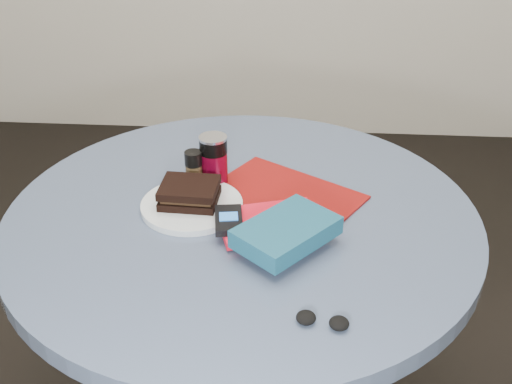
# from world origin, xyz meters

# --- Properties ---
(table) EXTENTS (1.00, 1.00, 0.75)m
(table) POSITION_xyz_m (0.00, 0.00, 0.59)
(table) COLOR black
(table) RESTS_ON ground
(plate) EXTENTS (0.24, 0.24, 0.01)m
(plate) POSITION_xyz_m (-0.11, 0.01, 0.76)
(plate) COLOR white
(plate) RESTS_ON table
(sandwich) EXTENTS (0.12, 0.11, 0.04)m
(sandwich) POSITION_xyz_m (-0.11, 0.01, 0.79)
(sandwich) COLOR black
(sandwich) RESTS_ON plate
(soda_can) EXTENTS (0.08, 0.08, 0.12)m
(soda_can) POSITION_xyz_m (-0.07, 0.12, 0.81)
(soda_can) COLOR maroon
(soda_can) RESTS_ON table
(pepper_grinder) EXTENTS (0.04, 0.04, 0.09)m
(pepper_grinder) POSITION_xyz_m (-0.12, 0.10, 0.80)
(pepper_grinder) COLOR #44331D
(pepper_grinder) RESTS_ON table
(magazine) EXTENTS (0.39, 0.37, 0.01)m
(magazine) POSITION_xyz_m (0.08, 0.06, 0.75)
(magazine) COLOR maroon
(magazine) RESTS_ON table
(red_book) EXTENTS (0.23, 0.18, 0.02)m
(red_book) POSITION_xyz_m (0.06, -0.06, 0.76)
(red_book) COLOR red
(red_book) RESTS_ON magazine
(novel) EXTENTS (0.22, 0.23, 0.04)m
(novel) POSITION_xyz_m (0.10, -0.13, 0.79)
(novel) COLOR navy
(novel) RESTS_ON red_book
(mp3_player) EXTENTS (0.07, 0.10, 0.02)m
(mp3_player) POSITION_xyz_m (-0.02, -0.08, 0.78)
(mp3_player) COLOR black
(mp3_player) RESTS_ON red_book
(headphones) EXTENTS (0.09, 0.05, 0.02)m
(headphones) POSITION_xyz_m (0.16, -0.34, 0.76)
(headphones) COLOR black
(headphones) RESTS_ON table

